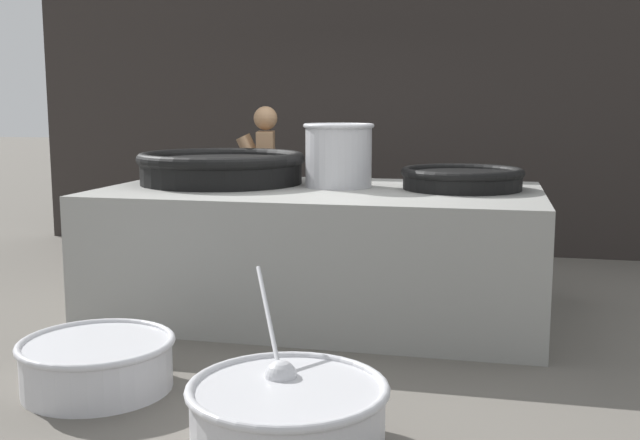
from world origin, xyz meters
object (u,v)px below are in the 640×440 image
Objects in this scene: giant_wok_near at (222,167)px; giant_wok_far at (462,178)px; stock_pot at (339,154)px; prep_bowl_meat at (97,362)px; prep_bowl_vegetables at (288,412)px; cook at (265,185)px.

giant_wok_far is (2.00, -0.01, -0.05)m from giant_wok_near.
giant_wok_near is 1.03m from stock_pot.
giant_wok_far is at bearing 46.74° from prep_bowl_meat.
giant_wok_near reaches higher than giant_wok_far.
prep_bowl_vegetables is (0.28, -2.58, -1.09)m from stock_pot.
cook is at bearing 86.03° from giant_wok_near.
giant_wok_near is at bearing 179.74° from giant_wok_far.
cook is at bearing 108.64° from prep_bowl_vegetables.
prep_bowl_vegetables is at bearing -63.72° from giant_wok_near.
cook is 1.81× the size of prep_bowl_meat.
cook is at bearing 131.70° from stock_pot.
giant_wok_far is 2.86m from prep_bowl_vegetables.
prep_bowl_meat is at bearing 159.12° from prep_bowl_vegetables.
cook is at bearing 88.71° from prep_bowl_meat.
prep_bowl_meat is at bearing 74.74° from cook.
prep_bowl_vegetables is at bearing 94.67° from cook.
stock_pot is at bearing -177.54° from giant_wok_far.
giant_wok_near reaches higher than prep_bowl_meat.
giant_wok_far is at bearing -0.26° from giant_wok_near.
cook reaches higher than giant_wok_far.
cook is (-1.93, 1.02, -0.21)m from giant_wok_far.
cook is 3.23m from prep_bowl_meat.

